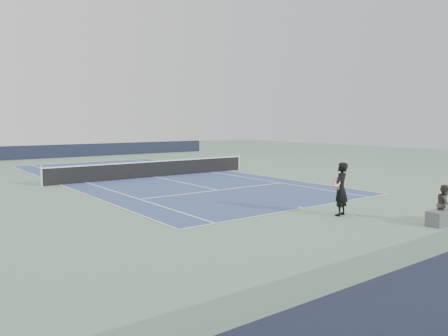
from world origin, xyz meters
TOP-DOWN VIEW (x-y plane):
  - ground at (0.00, 0.00)m, footprint 80.00×80.00m
  - court_surface at (0.00, 0.00)m, footprint 10.97×23.77m
  - tennis_net at (0.00, 0.00)m, footprint 12.90×0.10m
  - windscreen_far at (0.00, 17.88)m, footprint 30.00×0.25m
  - tennis_player at (0.08, -13.49)m, footprint 0.86×0.69m
  - tennis_ball at (0.56, -13.88)m, footprint 0.07×0.07m
  - spectator_bench at (1.68, -16.30)m, footprint 1.53×1.01m

SIDE VIEW (x-z plane):
  - ground at x=0.00m, z-range 0.00..0.00m
  - court_surface at x=0.00m, z-range 0.00..0.01m
  - tennis_ball at x=0.56m, z-range 0.00..0.07m
  - spectator_bench at x=1.68m, z-range -0.18..1.09m
  - tennis_net at x=0.00m, z-range -0.03..1.04m
  - windscreen_far at x=0.00m, z-range 0.00..1.20m
  - tennis_player at x=0.08m, z-range 0.00..1.86m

